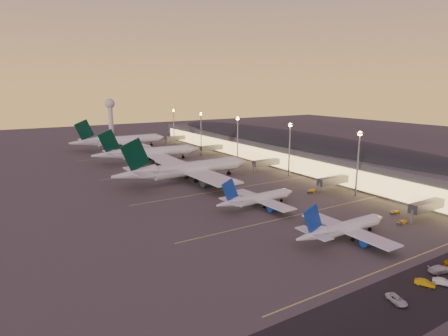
# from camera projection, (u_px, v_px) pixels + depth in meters

# --- Properties ---
(ground) EXTENTS (700.00, 700.00, 0.00)m
(ground) POSITION_uv_depth(u_px,v_px,m) (286.00, 211.00, 131.03)
(ground) COLOR #3F3D3B
(airliner_narrow_south) EXTENTS (34.82, 30.95, 12.50)m
(airliner_narrow_south) POSITION_uv_depth(u_px,v_px,m) (343.00, 229.00, 106.07)
(airliner_narrow_south) COLOR silver
(airliner_narrow_south) RESTS_ON ground
(airliner_narrow_north) EXTENTS (34.35, 30.64, 12.29)m
(airliner_narrow_north) POSITION_uv_depth(u_px,v_px,m) (257.00, 199.00, 134.60)
(airliner_narrow_north) COLOR silver
(airliner_narrow_north) RESTS_ON ground
(airliner_wide_near) EXTENTS (68.47, 62.25, 21.94)m
(airliner_wide_near) POSITION_uv_depth(u_px,v_px,m) (186.00, 169.00, 171.26)
(airliner_wide_near) COLOR silver
(airliner_wide_near) RESTS_ON ground
(airliner_wide_mid) EXTENTS (63.11, 57.53, 20.20)m
(airliner_wide_mid) POSITION_uv_depth(u_px,v_px,m) (148.00, 153.00, 217.55)
(airliner_wide_mid) COLOR silver
(airliner_wide_mid) RESTS_ON ground
(airliner_wide_far) EXTENTS (68.44, 62.36, 21.91)m
(airliner_wide_far) POSITION_uv_depth(u_px,v_px,m) (120.00, 141.00, 263.82)
(airliner_wide_far) COLOR silver
(airliner_wide_far) RESTS_ON ground
(terminal_building) EXTENTS (56.35, 255.00, 17.46)m
(terminal_building) POSITION_uv_depth(u_px,v_px,m) (286.00, 146.00, 221.21)
(terminal_building) COLOR #4A4A4F
(terminal_building) RESTS_ON ground
(light_masts) EXTENTS (2.20, 217.20, 25.90)m
(light_masts) POSITION_uv_depth(u_px,v_px,m) (258.00, 135.00, 199.89)
(light_masts) COLOR gray
(light_masts) RESTS_ON ground
(radar_tower) EXTENTS (9.00, 9.00, 32.50)m
(radar_tower) POSITION_uv_depth(u_px,v_px,m) (110.00, 110.00, 347.91)
(radar_tower) COLOR silver
(radar_tower) RESTS_ON ground
(lane_markings) EXTENTS (90.00, 180.36, 0.00)m
(lane_markings) POSITION_uv_depth(u_px,v_px,m) (226.00, 186.00, 164.31)
(lane_markings) COLOR #D8C659
(lane_markings) RESTS_ON ground
(baggage_tug_a) EXTENTS (3.65, 1.71, 1.07)m
(baggage_tug_a) POSITION_uv_depth(u_px,v_px,m) (402.00, 223.00, 118.38)
(baggage_tug_a) COLOR #BE8705
(baggage_tug_a) RESTS_ON ground
(baggage_tug_b) EXTENTS (3.49, 1.79, 0.99)m
(baggage_tug_b) POSITION_uv_depth(u_px,v_px,m) (395.00, 212.00, 128.25)
(baggage_tug_b) COLOR #BE8705
(baggage_tug_b) RESTS_ON ground
(baggage_tug_c) EXTENTS (4.31, 2.33, 1.22)m
(baggage_tug_c) POSITION_uv_depth(u_px,v_px,m) (312.00, 191.00, 154.08)
(baggage_tug_c) COLOR #BE8705
(baggage_tug_c) RESTS_ON ground
(service_van_a) EXTENTS (3.47, 5.22, 1.33)m
(service_van_a) POSITION_uv_depth(u_px,v_px,m) (397.00, 299.00, 75.21)
(service_van_a) COLOR silver
(service_van_a) RESTS_ON ground
(service_van_b) EXTENTS (3.00, 4.29, 1.34)m
(service_van_b) POSITION_uv_depth(u_px,v_px,m) (425.00, 283.00, 81.63)
(service_van_b) COLOR #BE8705
(service_van_b) RESTS_ON ground
(service_van_c) EXTENTS (3.23, 4.60, 1.44)m
(service_van_c) POSITION_uv_depth(u_px,v_px,m) (444.00, 282.00, 81.77)
(service_van_c) COLOR silver
(service_van_c) RESTS_ON ground
(service_van_e) EXTENTS (6.34, 3.88, 1.72)m
(service_van_e) POSITION_uv_depth(u_px,v_px,m) (440.00, 269.00, 87.39)
(service_van_e) COLOR silver
(service_van_e) RESTS_ON ground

